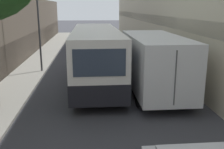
% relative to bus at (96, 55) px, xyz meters
% --- Properties ---
extents(ground_plane, '(150.00, 150.00, 0.00)m').
position_rel_bus_xyz_m(ground_plane, '(0.44, 0.35, -1.64)').
color(ground_plane, '#38383D').
extents(sidewalk_left, '(2.15, 60.00, 0.13)m').
position_rel_bus_xyz_m(sidewalk_left, '(-4.40, 0.35, -1.57)').
color(sidewalk_left, gray).
rests_on(sidewalk_left, ground_plane).
extents(bus, '(2.50, 10.01, 3.09)m').
position_rel_bus_xyz_m(bus, '(0.00, 0.00, 0.00)').
color(bus, silver).
rests_on(bus, ground_plane).
extents(box_truck, '(2.40, 8.91, 2.93)m').
position_rel_bus_xyz_m(box_truck, '(2.84, -1.20, -0.04)').
color(box_truck, silver).
rests_on(box_truck, ground_plane).
extents(panel_van, '(1.82, 4.79, 2.05)m').
position_rel_bus_xyz_m(panel_van, '(-1.00, 11.72, -0.50)').
color(panel_van, navy).
rests_on(panel_van, ground_plane).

